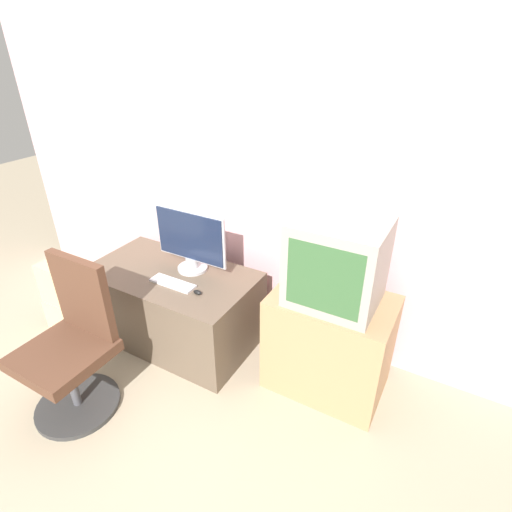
{
  "coord_description": "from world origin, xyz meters",
  "views": [
    {
      "loc": [
        1.45,
        -0.95,
        2.0
      ],
      "look_at": [
        0.39,
        0.94,
        0.8
      ],
      "focal_mm": 28.0,
      "sensor_mm": 36.0,
      "label": 1
    }
  ],
  "objects_px": {
    "crt_tv": "(337,263)",
    "book": "(57,346)",
    "cardboard_box_lower": "(68,311)",
    "keyboard": "(173,283)",
    "office_chair": "(72,349)",
    "main_monitor": "(191,241)",
    "mouse": "(197,292)"
  },
  "relations": [
    {
      "from": "crt_tv",
      "to": "book",
      "type": "height_order",
      "value": "crt_tv"
    },
    {
      "from": "crt_tv",
      "to": "cardboard_box_lower",
      "type": "relative_size",
      "value": 1.86
    },
    {
      "from": "keyboard",
      "to": "office_chair",
      "type": "distance_m",
      "value": 0.71
    },
    {
      "from": "crt_tv",
      "to": "book",
      "type": "distance_m",
      "value": 2.13
    },
    {
      "from": "keyboard",
      "to": "crt_tv",
      "type": "bearing_deg",
      "value": 10.89
    },
    {
      "from": "keyboard",
      "to": "crt_tv",
      "type": "xyz_separation_m",
      "value": [
        1.04,
        0.2,
        0.35
      ]
    },
    {
      "from": "main_monitor",
      "to": "mouse",
      "type": "bearing_deg",
      "value": -47.6
    },
    {
      "from": "crt_tv",
      "to": "book",
      "type": "relative_size",
      "value": 2.43
    },
    {
      "from": "office_chair",
      "to": "book",
      "type": "relative_size",
      "value": 4.64
    },
    {
      "from": "keyboard",
      "to": "book",
      "type": "bearing_deg",
      "value": -150.97
    },
    {
      "from": "crt_tv",
      "to": "cardboard_box_lower",
      "type": "distance_m",
      "value": 2.16
    },
    {
      "from": "office_chair",
      "to": "cardboard_box_lower",
      "type": "height_order",
      "value": "office_chair"
    },
    {
      "from": "keyboard",
      "to": "cardboard_box_lower",
      "type": "xyz_separation_m",
      "value": [
        -0.93,
        -0.21,
        -0.44
      ]
    },
    {
      "from": "office_chair",
      "to": "main_monitor",
      "type": "bearing_deg",
      "value": 77.05
    },
    {
      "from": "keyboard",
      "to": "cardboard_box_lower",
      "type": "distance_m",
      "value": 1.05
    },
    {
      "from": "keyboard",
      "to": "book",
      "type": "distance_m",
      "value": 1.06
    },
    {
      "from": "mouse",
      "to": "book",
      "type": "xyz_separation_m",
      "value": [
        -1.01,
        -0.42,
        -0.56
      ]
    },
    {
      "from": "main_monitor",
      "to": "cardboard_box_lower",
      "type": "height_order",
      "value": "main_monitor"
    },
    {
      "from": "keyboard",
      "to": "cardboard_box_lower",
      "type": "relative_size",
      "value": 1.21
    },
    {
      "from": "crt_tv",
      "to": "mouse",
      "type": "bearing_deg",
      "value": -165.38
    },
    {
      "from": "office_chair",
      "to": "cardboard_box_lower",
      "type": "relative_size",
      "value": 3.54
    },
    {
      "from": "main_monitor",
      "to": "crt_tv",
      "type": "relative_size",
      "value": 1.13
    },
    {
      "from": "crt_tv",
      "to": "office_chair",
      "type": "xyz_separation_m",
      "value": [
        -1.24,
        -0.86,
        -0.5
      ]
    },
    {
      "from": "office_chair",
      "to": "mouse",
      "type": "bearing_deg",
      "value": 56.89
    },
    {
      "from": "book",
      "to": "crt_tv",
      "type": "bearing_deg",
      "value": 19.26
    },
    {
      "from": "crt_tv",
      "to": "office_chair",
      "type": "relative_size",
      "value": 0.52
    },
    {
      "from": "main_monitor",
      "to": "book",
      "type": "bearing_deg",
      "value": -139.85
    },
    {
      "from": "main_monitor",
      "to": "book",
      "type": "relative_size",
      "value": 2.74
    },
    {
      "from": "mouse",
      "to": "crt_tv",
      "type": "xyz_separation_m",
      "value": [
        0.82,
        0.21,
        0.34
      ]
    },
    {
      "from": "mouse",
      "to": "book",
      "type": "height_order",
      "value": "mouse"
    },
    {
      "from": "crt_tv",
      "to": "cardboard_box_lower",
      "type": "xyz_separation_m",
      "value": [
        -1.97,
        -0.41,
        -0.79
      ]
    },
    {
      "from": "book",
      "to": "office_chair",
      "type": "bearing_deg",
      "value": -21.14
    }
  ]
}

